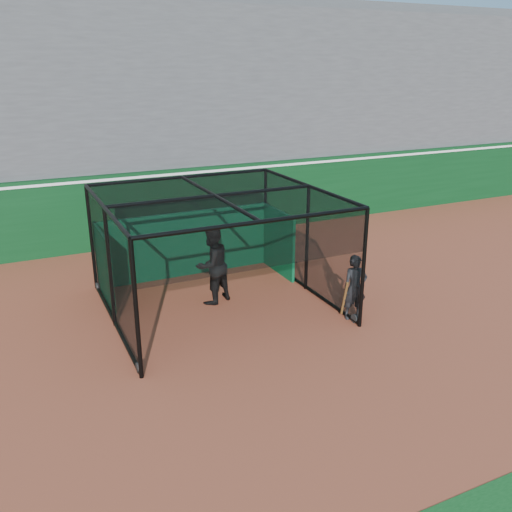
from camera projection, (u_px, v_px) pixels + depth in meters
name	position (u px, v px, depth m)	size (l,w,h in m)	color
ground	(260.00, 350.00, 11.72)	(120.00, 120.00, 0.00)	brown
outfield_wall	(153.00, 206.00, 18.54)	(50.00, 0.50, 2.50)	#093415
grandstand	(121.00, 103.00, 20.69)	(50.00, 7.85, 8.95)	#4C4C4F
batting_cage	(216.00, 252.00, 13.44)	(5.30, 5.14, 2.88)	black
batter	(212.00, 265.00, 13.78)	(1.00, 0.78, 2.06)	black
on_deck_player	(355.00, 288.00, 12.95)	(0.66, 0.52, 1.60)	black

